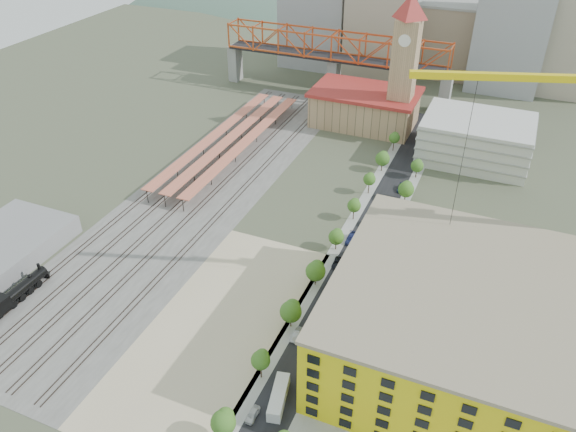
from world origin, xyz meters
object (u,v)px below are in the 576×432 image
at_px(site_trailer_d, 349,264).
at_px(site_trailer_b, 319,320).
at_px(site_trailer_a, 279,397).
at_px(site_trailer_c, 335,289).
at_px(car_0, 253,415).
at_px(clock_tower, 406,53).
at_px(locomotive, 14,296).
at_px(construction_building, 449,320).

bearing_deg(site_trailer_d, site_trailer_b, -84.06).
xyz_separation_m(site_trailer_b, site_trailer_d, (0.00, 20.86, 0.15)).
height_order(site_trailer_a, site_trailer_b, site_trailer_a).
distance_m(site_trailer_c, car_0, 37.75).
relative_size(clock_tower, car_0, 12.81).
bearing_deg(site_trailer_d, site_trailer_c, -84.06).
bearing_deg(car_0, site_trailer_b, 83.44).
relative_size(site_trailer_b, car_0, 2.26).
relative_size(locomotive, site_trailer_d, 2.15).
bearing_deg(site_trailer_a, site_trailer_b, 78.04).
bearing_deg(construction_building, locomotive, -166.22).
height_order(site_trailer_c, car_0, site_trailer_c).
height_order(construction_building, site_trailer_c, construction_building).
height_order(locomotive, site_trailer_b, locomotive).
height_order(construction_building, site_trailer_b, construction_building).
bearing_deg(locomotive, site_trailer_c, 25.33).
bearing_deg(site_trailer_c, construction_building, -18.36).
height_order(construction_building, car_0, construction_building).
bearing_deg(site_trailer_b, site_trailer_d, 89.57).
bearing_deg(locomotive, site_trailer_a, -1.28).
distance_m(clock_tower, car_0, 132.05).
xyz_separation_m(clock_tower, car_0, (5.00, -128.95, -28.00)).
bearing_deg(clock_tower, site_trailer_b, -85.52).
height_order(clock_tower, construction_building, clock_tower).
relative_size(locomotive, site_trailer_c, 2.15).
bearing_deg(site_trailer_a, construction_building, 30.79).
xyz_separation_m(clock_tower, site_trailer_b, (8.00, -102.10, -27.44)).
distance_m(construction_building, locomotive, 95.01).
bearing_deg(construction_building, site_trailer_b, -175.36).
distance_m(site_trailer_d, car_0, 47.81).
distance_m(clock_tower, construction_building, 107.36).
distance_m(clock_tower, site_trailer_d, 86.07).
height_order(clock_tower, site_trailer_a, clock_tower).
bearing_deg(site_trailer_c, locomotive, -154.58).
height_order(site_trailer_b, site_trailer_d, site_trailer_d).
bearing_deg(construction_building, car_0, -135.05).
relative_size(construction_building, car_0, 12.47).
bearing_deg(site_trailer_b, site_trailer_a, -90.43).
bearing_deg(clock_tower, site_trailer_c, -84.99).
bearing_deg(construction_building, site_trailer_d, 144.20).
height_order(construction_building, locomotive, construction_building).
bearing_deg(site_trailer_c, site_trailer_a, -89.90).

